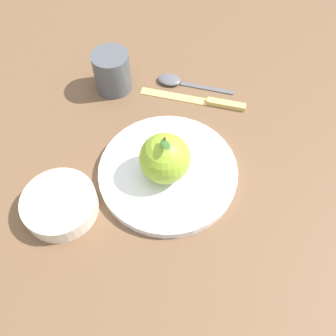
% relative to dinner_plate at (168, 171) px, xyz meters
% --- Properties ---
extents(ground_plane, '(2.40, 2.40, 0.00)m').
position_rel_dinner_plate_xyz_m(ground_plane, '(-0.02, 0.02, -0.01)').
color(ground_plane, brown).
extents(dinner_plate, '(0.24, 0.24, 0.02)m').
position_rel_dinner_plate_xyz_m(dinner_plate, '(0.00, 0.00, 0.00)').
color(dinner_plate, white).
rests_on(dinner_plate, ground_plane).
extents(apple, '(0.08, 0.08, 0.10)m').
position_rel_dinner_plate_xyz_m(apple, '(0.01, -0.01, 0.05)').
color(apple, '#8CB22D').
rests_on(apple, dinner_plate).
extents(side_bowl, '(0.12, 0.12, 0.03)m').
position_rel_dinner_plate_xyz_m(side_bowl, '(0.04, -0.18, 0.01)').
color(side_bowl, silver).
rests_on(side_bowl, ground_plane).
extents(cup, '(0.07, 0.07, 0.08)m').
position_rel_dinner_plate_xyz_m(cup, '(-0.23, -0.08, 0.04)').
color(cup, '#4C5156').
rests_on(cup, ground_plane).
extents(knife, '(0.09, 0.20, 0.01)m').
position_rel_dinner_plate_xyz_m(knife, '(-0.16, 0.09, -0.01)').
color(knife, '#D8B766').
rests_on(knife, ground_plane).
extents(spoon, '(0.08, 0.15, 0.01)m').
position_rel_dinner_plate_xyz_m(spoon, '(-0.22, 0.05, -0.00)').
color(spoon, '#59595E').
rests_on(spoon, ground_plane).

